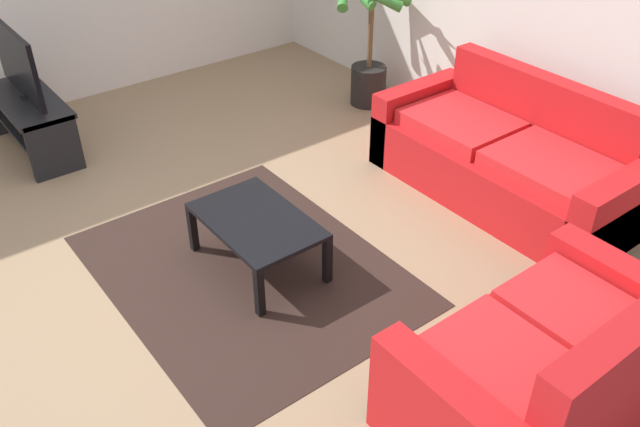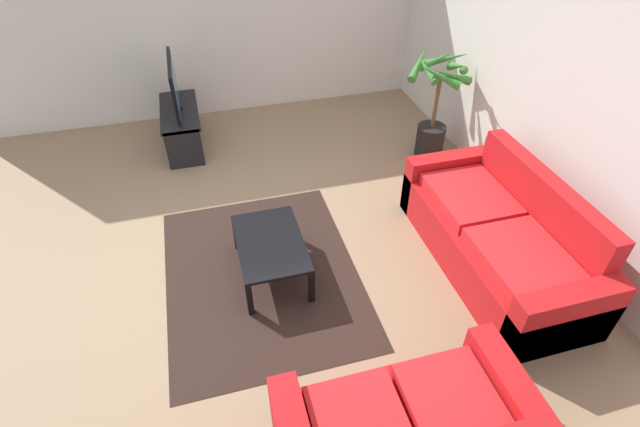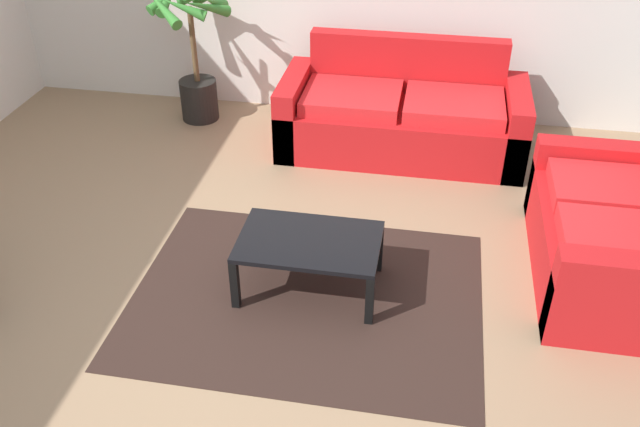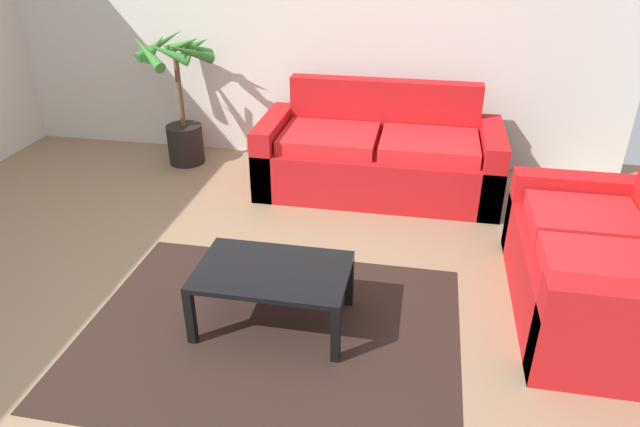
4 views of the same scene
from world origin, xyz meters
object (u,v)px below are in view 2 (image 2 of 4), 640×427
tv_stand (181,122)px  potted_palm (435,110)px  coffee_table (270,246)px  couch_main (498,239)px  tv (174,85)px

tv_stand → potted_palm: potted_palm is taller
coffee_table → couch_main: bearing=78.1°
couch_main → potted_palm: (-1.91, 0.26, 0.30)m
tv_stand → coffee_table: (2.51, 0.65, 0.01)m
tv_stand → tv: size_ratio=1.10×
tv_stand → coffee_table: size_ratio=1.25×
tv → potted_palm: bearing=70.6°
couch_main → potted_palm: 1.95m
tv_stand → potted_palm: size_ratio=0.88×
tv → coffee_table: 2.64m
tv → potted_palm: 3.08m
couch_main → tv: tv is taller
couch_main → tv: 3.98m
couch_main → coffee_table: 2.04m
tv → potted_palm: (1.02, 2.90, -0.21)m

